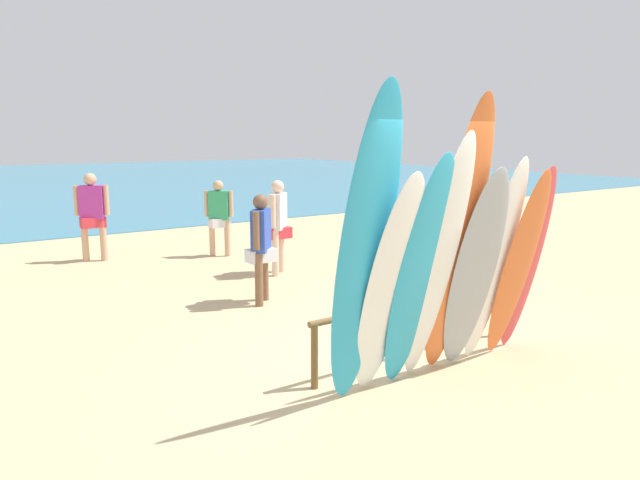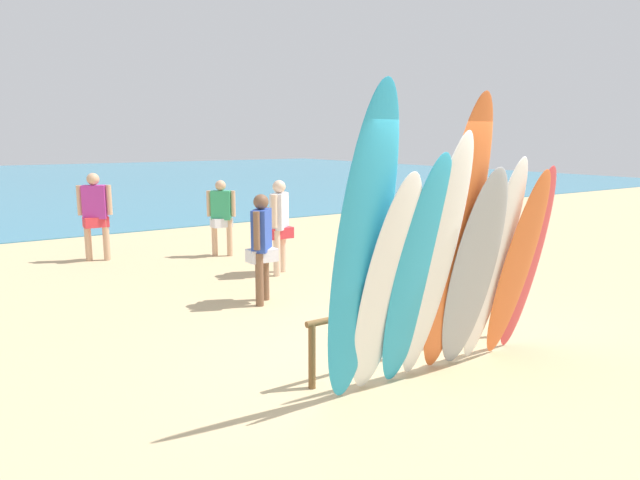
{
  "view_description": "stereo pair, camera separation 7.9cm",
  "coord_description": "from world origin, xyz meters",
  "px_view_note": "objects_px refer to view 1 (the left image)",
  "views": [
    {
      "loc": [
        -4.16,
        -4.3,
        2.36
      ],
      "look_at": [
        0.0,
        1.81,
        1.04
      ],
      "focal_mm": 32.39,
      "sensor_mm": 36.0,
      "label": 1
    },
    {
      "loc": [
        -4.09,
        -4.35,
        2.36
      ],
      "look_at": [
        0.0,
        1.81,
        1.04
      ],
      "focal_mm": 32.39,
      "sensor_mm": 36.0,
      "label": 2
    }
  ],
  "objects_px": {
    "surfboard_teal_0": "(365,251)",
    "surfboard_white_3": "(438,261)",
    "beachgoer_by_water": "(219,213)",
    "surfboard_teal_2": "(418,274)",
    "surfboard_red_8": "(528,260)",
    "surfboard_rack": "(415,313)",
    "surfboard_white_1": "(389,287)",
    "beachgoer_photographing": "(278,220)",
    "beach_chair_red": "(431,248)",
    "surfboard_white_6": "(495,262)",
    "surfboard_orange_4": "(458,240)",
    "surfboard_grey_5": "(475,271)",
    "surfboard_orange_7": "(518,266)",
    "beachgoer_strolling": "(261,241)",
    "beachgoer_midbeach": "(92,211)"
  },
  "relations": [
    {
      "from": "surfboard_grey_5",
      "to": "beachgoer_midbeach",
      "type": "xyz_separation_m",
      "value": [
        -1.87,
        7.72,
        -0.08
      ]
    },
    {
      "from": "surfboard_rack",
      "to": "beachgoer_by_water",
      "type": "distance_m",
      "value": 6.27
    },
    {
      "from": "beachgoer_by_water",
      "to": "beach_chair_red",
      "type": "xyz_separation_m",
      "value": [
        2.52,
        -3.37,
        -0.45
      ]
    },
    {
      "from": "surfboard_teal_2",
      "to": "beachgoer_strolling",
      "type": "relative_size",
      "value": 1.47
    },
    {
      "from": "surfboard_orange_4",
      "to": "beachgoer_by_water",
      "type": "xyz_separation_m",
      "value": [
        0.58,
        6.78,
        -0.51
      ]
    },
    {
      "from": "surfboard_rack",
      "to": "surfboard_teal_2",
      "type": "relative_size",
      "value": 1.17
    },
    {
      "from": "surfboard_red_8",
      "to": "beachgoer_strolling",
      "type": "relative_size",
      "value": 1.35
    },
    {
      "from": "surfboard_white_1",
      "to": "surfboard_grey_5",
      "type": "xyz_separation_m",
      "value": [
        1.11,
        -0.01,
        0.0
      ]
    },
    {
      "from": "surfboard_orange_7",
      "to": "beachgoer_photographing",
      "type": "height_order",
      "value": "surfboard_orange_7"
    },
    {
      "from": "surfboard_white_3",
      "to": "beach_chair_red",
      "type": "xyz_separation_m",
      "value": [
        3.37,
        3.42,
        -0.79
      ]
    },
    {
      "from": "surfboard_orange_7",
      "to": "surfboard_white_6",
      "type": "bearing_deg",
      "value": 169.42
    },
    {
      "from": "surfboard_white_6",
      "to": "surfboard_orange_4",
      "type": "bearing_deg",
      "value": 174.82
    },
    {
      "from": "surfboard_grey_5",
      "to": "beachgoer_strolling",
      "type": "distance_m",
      "value": 3.43
    },
    {
      "from": "surfboard_white_1",
      "to": "surfboard_grey_5",
      "type": "distance_m",
      "value": 1.11
    },
    {
      "from": "surfboard_teal_0",
      "to": "beachgoer_strolling",
      "type": "distance_m",
      "value": 3.53
    },
    {
      "from": "surfboard_red_8",
      "to": "beachgoer_by_water",
      "type": "relative_size",
      "value": 1.39
    },
    {
      "from": "beach_chair_red",
      "to": "surfboard_teal_2",
      "type": "bearing_deg",
      "value": -132.85
    },
    {
      "from": "surfboard_white_1",
      "to": "surfboard_orange_4",
      "type": "distance_m",
      "value": 0.92
    },
    {
      "from": "surfboard_white_3",
      "to": "beach_chair_red",
      "type": "height_order",
      "value": "surfboard_white_3"
    },
    {
      "from": "surfboard_rack",
      "to": "surfboard_teal_2",
      "type": "distance_m",
      "value": 0.98
    },
    {
      "from": "surfboard_teal_0",
      "to": "surfboard_teal_2",
      "type": "xyz_separation_m",
      "value": [
        0.63,
        0.01,
        -0.29
      ]
    },
    {
      "from": "surfboard_white_3",
      "to": "surfboard_grey_5",
      "type": "xyz_separation_m",
      "value": [
        0.53,
        0.0,
        -0.16
      ]
    },
    {
      "from": "surfboard_white_6",
      "to": "beachgoer_photographing",
      "type": "bearing_deg",
      "value": 82.03
    },
    {
      "from": "surfboard_teal_0",
      "to": "surfboard_red_8",
      "type": "bearing_deg",
      "value": -0.57
    },
    {
      "from": "surfboard_teal_2",
      "to": "beachgoer_by_water",
      "type": "distance_m",
      "value": 6.89
    },
    {
      "from": "beachgoer_midbeach",
      "to": "surfboard_white_1",
      "type": "bearing_deg",
      "value": 121.3
    },
    {
      "from": "surfboard_orange_7",
      "to": "beach_chair_red",
      "type": "bearing_deg",
      "value": 57.33
    },
    {
      "from": "surfboard_grey_5",
      "to": "surfboard_red_8",
      "type": "relative_size",
      "value": 1.02
    },
    {
      "from": "surfboard_white_1",
      "to": "beachgoer_strolling",
      "type": "relative_size",
      "value": 1.38
    },
    {
      "from": "surfboard_orange_7",
      "to": "beachgoer_photographing",
      "type": "xyz_separation_m",
      "value": [
        -0.1,
        4.84,
        -0.09
      ]
    },
    {
      "from": "surfboard_white_1",
      "to": "beachgoer_photographing",
      "type": "distance_m",
      "value": 5.06
    },
    {
      "from": "surfboard_rack",
      "to": "beachgoer_strolling",
      "type": "bearing_deg",
      "value": 96.52
    },
    {
      "from": "surfboard_white_6",
      "to": "beachgoer_by_water",
      "type": "distance_m",
      "value": 6.78
    },
    {
      "from": "surfboard_orange_7",
      "to": "beachgoer_by_water",
      "type": "relative_size",
      "value": 1.4
    },
    {
      "from": "surfboard_grey_5",
      "to": "beachgoer_by_water",
      "type": "distance_m",
      "value": 6.8
    },
    {
      "from": "beachgoer_by_water",
      "to": "beachgoer_midbeach",
      "type": "bearing_deg",
      "value": -167.05
    },
    {
      "from": "surfboard_red_8",
      "to": "surfboard_grey_5",
      "type": "bearing_deg",
      "value": -179.33
    },
    {
      "from": "surfboard_teal_2",
      "to": "beachgoer_strolling",
      "type": "bearing_deg",
      "value": 81.1
    },
    {
      "from": "surfboard_teal_0",
      "to": "surfboard_white_3",
      "type": "xyz_separation_m",
      "value": [
        0.89,
        0.02,
        -0.2
      ]
    },
    {
      "from": "surfboard_teal_0",
      "to": "surfboard_rack",
      "type": "bearing_deg",
      "value": 23.93
    },
    {
      "from": "surfboard_rack",
      "to": "surfboard_orange_4",
      "type": "height_order",
      "value": "surfboard_orange_4"
    },
    {
      "from": "surfboard_white_1",
      "to": "surfboard_teal_2",
      "type": "distance_m",
      "value": 0.34
    },
    {
      "from": "beachgoer_by_water",
      "to": "surfboard_teal_2",
      "type": "bearing_deg",
      "value": -63.3
    },
    {
      "from": "surfboard_teal_2",
      "to": "surfboard_white_3",
      "type": "relative_size",
      "value": 0.92
    },
    {
      "from": "surfboard_orange_4",
      "to": "beachgoer_strolling",
      "type": "relative_size",
      "value": 1.79
    },
    {
      "from": "surfboard_teal_0",
      "to": "beach_chair_red",
      "type": "distance_m",
      "value": 5.56
    },
    {
      "from": "surfboard_rack",
      "to": "beach_chair_red",
      "type": "bearing_deg",
      "value": 42.73
    },
    {
      "from": "surfboard_red_8",
      "to": "beach_chair_red",
      "type": "height_order",
      "value": "surfboard_red_8"
    },
    {
      "from": "surfboard_teal_2",
      "to": "beach_chair_red",
      "type": "relative_size",
      "value": 2.84
    },
    {
      "from": "surfboard_white_1",
      "to": "surfboard_orange_7",
      "type": "height_order",
      "value": "surfboard_white_1"
    }
  ]
}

